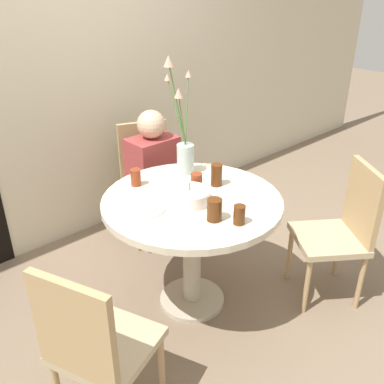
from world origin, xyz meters
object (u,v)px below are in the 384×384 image
birthday_cake (190,196)px  person_boy (154,184)px  drink_glass_0 (239,215)px  drink_glass_1 (136,177)px  side_plate (145,209)px  drink_glass_3 (214,210)px  chair_right_flank (148,175)px  chair_left_flank (343,227)px  drink_glass_2 (196,181)px  chair_far_back (94,344)px  drink_glass_4 (217,175)px  flower_vase (184,144)px

birthday_cake → person_boy: person_boy is taller
drink_glass_0 → drink_glass_1: (-0.13, 0.72, 0.00)m
birthday_cake → side_plate: (-0.23, 0.10, -0.03)m
drink_glass_1 → drink_glass_3: size_ratio=0.88×
drink_glass_1 → person_boy: person_boy is taller
birthday_cake → drink_glass_1: size_ratio=2.19×
chair_right_flank → person_boy: bearing=-90.0°
drink_glass_0 → chair_left_flank: bearing=-13.7°
chair_left_flank → drink_glass_2: bearing=-97.2°
drink_glass_0 → drink_glass_3: bearing=120.9°
side_plate → person_boy: (0.55, 0.65, -0.26)m
chair_far_back → drink_glass_2: chair_far_back is taller
drink_glass_4 → drink_glass_3: bearing=-136.7°
drink_glass_3 → drink_glass_0: bearing=-59.1°
drink_glass_3 → drink_glass_1: bearing=95.6°
drink_glass_1 → person_boy: bearing=42.3°
chair_far_back → birthday_cake: bearing=-90.7°
side_plate → chair_left_flank: bearing=-31.1°
chair_right_flank → drink_glass_1: (-0.46, -0.52, 0.30)m
drink_glass_1 → birthday_cake: bearing=-76.5°
flower_vase → drink_glass_1: 0.37m
side_plate → drink_glass_2: drink_glass_2 is taller
birthday_cake → flower_vase: size_ratio=0.31×
drink_glass_3 → chair_far_back: bearing=-173.5°
drink_glass_2 → drink_glass_3: bearing=-118.2°
drink_glass_0 → drink_glass_3: drink_glass_3 is taller
drink_glass_0 → birthday_cake: bearing=95.8°
chair_left_flank → flower_vase: bearing=-110.5°
flower_vase → drink_glass_2: bearing=-113.7°
flower_vase → drink_glass_2: flower_vase is taller
chair_far_back → drink_glass_1: size_ratio=8.56×
chair_left_flank → flower_vase: 1.11m
chair_far_back → side_plate: chair_far_back is taller
side_plate → chair_right_flank: bearing=53.0°
chair_right_flank → flower_vase: size_ratio=1.21×
birthday_cake → drink_glass_1: bearing=103.5°
chair_left_flank → side_plate: size_ratio=4.14×
flower_vase → side_plate: 0.56m
chair_right_flank → drink_glass_1: size_ratio=8.56×
drink_glass_1 → flower_vase: bearing=-9.7°
chair_far_back → side_plate: (0.59, 0.42, 0.25)m
chair_right_flank → chair_far_back: (-1.20, -1.22, 0.00)m
chair_far_back → drink_glass_0: bearing=-113.1°
chair_right_flank → drink_glass_2: 0.89m
chair_right_flank → drink_glass_4: size_ratio=6.63×
chair_left_flank → drink_glass_1: bearing=-99.3°
flower_vase → drink_glass_0: size_ratio=7.27×
chair_left_flank → drink_glass_4: chair_left_flank is taller
chair_far_back → drink_glass_3: chair_far_back is taller
flower_vase → drink_glass_1: bearing=170.3°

